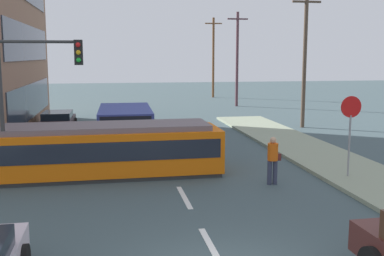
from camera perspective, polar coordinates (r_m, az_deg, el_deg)
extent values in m
plane|color=#3E4F53|center=(18.91, -2.87, -4.82)|extent=(120.00, 120.00, 0.00)
cube|color=gray|center=(17.44, 21.85, -6.38)|extent=(3.20, 36.00, 0.14)
cube|color=silver|center=(11.38, 2.35, -14.13)|extent=(0.16, 2.40, 0.01)
cube|color=silver|center=(15.08, -0.94, -8.32)|extent=(0.16, 2.40, 0.01)
cube|color=silver|center=(24.07, -4.45, -1.89)|extent=(0.16, 2.40, 0.01)
cube|color=silver|center=(29.96, -5.58, 0.20)|extent=(0.16, 2.40, 0.01)
cube|color=#2D3847|center=(28.34, -18.68, 3.19)|extent=(0.06, 13.76, 1.92)
cube|color=#2D3847|center=(28.24, -19.00, 9.66)|extent=(0.06, 13.76, 1.92)
cube|color=orange|center=(17.89, -10.09, -2.67)|extent=(8.36, 2.60, 1.56)
cube|color=#2D2D2D|center=(18.08, -10.01, -5.34)|extent=(8.19, 2.48, 0.15)
cube|color=#66595F|center=(17.74, -10.16, 0.12)|extent=(7.52, 2.22, 0.20)
cube|color=#1E232D|center=(17.86, -10.10, -2.08)|extent=(8.03, 2.64, 0.69)
cube|color=#344195|center=(23.55, -8.04, 0.49)|extent=(2.62, 5.30, 1.58)
cube|color=black|center=(20.97, -7.96, 0.14)|extent=(2.25, 0.17, 0.95)
cube|color=black|center=(23.51, -8.05, 1.18)|extent=(2.65, 4.52, 0.63)
cylinder|color=black|center=(21.99, -7.95, -1.78)|extent=(2.57, 0.96, 0.90)
cylinder|color=black|center=(25.30, -8.06, -0.40)|extent=(2.57, 0.96, 0.90)
cylinder|color=#31354A|center=(16.64, 9.32, -5.31)|extent=(0.16, 0.16, 0.85)
cylinder|color=#31354A|center=(16.70, 9.97, -5.27)|extent=(0.16, 0.16, 0.85)
cylinder|color=#DC5610|center=(16.51, 9.71, -2.84)|extent=(0.36, 0.36, 0.60)
sphere|color=tan|center=(16.44, 9.74, -1.44)|extent=(0.22, 0.22, 0.22)
cube|color=#5D2726|center=(16.67, 10.34, -3.45)|extent=(0.22, 0.15, 0.24)
cube|color=#374F3E|center=(22.08, -17.27, -1.88)|extent=(1.92, 4.57, 0.55)
cube|color=black|center=(21.86, -17.37, -0.72)|extent=(1.75, 2.52, 0.40)
cylinder|color=black|center=(23.58, -19.14, -1.79)|extent=(0.23, 0.64, 0.64)
cylinder|color=black|center=(23.36, -14.57, -1.68)|extent=(0.23, 0.64, 0.64)
cylinder|color=black|center=(20.93, -20.23, -3.14)|extent=(0.23, 0.64, 0.64)
cylinder|color=black|center=(20.69, -15.09, -3.03)|extent=(0.23, 0.64, 0.64)
cube|color=black|center=(28.88, -15.82, 0.61)|extent=(1.79, 4.22, 0.55)
cube|color=black|center=(28.67, -15.89, 1.50)|extent=(1.62, 2.33, 0.40)
cylinder|color=black|center=(30.25, -17.16, 0.53)|extent=(0.23, 0.64, 0.64)
cylinder|color=black|center=(30.06, -13.90, 0.61)|extent=(0.23, 0.64, 0.64)
cylinder|color=black|center=(27.79, -17.86, -0.20)|extent=(0.23, 0.64, 0.64)
cylinder|color=black|center=(27.58, -14.31, -0.11)|extent=(0.23, 0.64, 0.64)
cylinder|color=gray|center=(17.76, 18.39, -2.06)|extent=(0.07, 0.07, 2.20)
cylinder|color=red|center=(17.56, 18.61, 2.43)|extent=(0.76, 0.04, 0.76)
cylinder|color=#333333|center=(17.02, -21.92, 1.73)|extent=(0.14, 0.14, 5.08)
cylinder|color=#333333|center=(16.70, -18.01, 9.85)|extent=(2.57, 0.10, 0.10)
cube|color=black|center=(16.57, -13.50, 8.84)|extent=(0.28, 0.24, 0.84)
sphere|color=red|center=(16.44, -13.56, 9.71)|extent=(0.16, 0.16, 0.16)
sphere|color=gold|center=(16.44, -13.53, 8.84)|extent=(0.16, 0.16, 0.16)
sphere|color=green|center=(16.44, -13.50, 7.97)|extent=(0.16, 0.16, 0.16)
cylinder|color=brown|center=(29.96, 13.40, 7.88)|extent=(0.24, 0.24, 8.21)
cube|color=brown|center=(30.12, 13.64, 14.56)|extent=(1.80, 0.12, 0.12)
cylinder|color=#55343C|center=(41.79, 5.45, 8.19)|extent=(0.24, 0.24, 8.13)
cube|color=#55343C|center=(41.90, 5.52, 12.93)|extent=(1.80, 0.12, 0.12)
cylinder|color=brown|center=(50.60, 2.58, 8.42)|extent=(0.24, 0.24, 8.35)
cube|color=brown|center=(50.71, 2.61, 12.47)|extent=(1.80, 0.12, 0.12)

